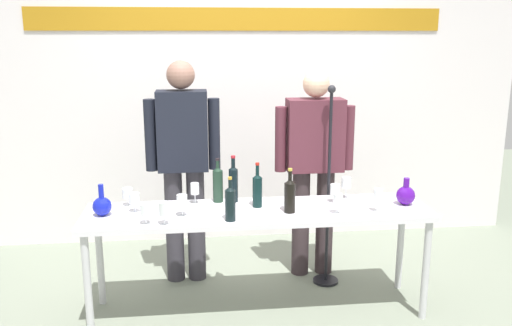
% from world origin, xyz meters
% --- Properties ---
extents(ground_plane, '(10.00, 10.00, 0.00)m').
position_xyz_m(ground_plane, '(0.00, 0.00, 0.00)').
color(ground_plane, gray).
extents(back_wall, '(5.30, 0.11, 3.00)m').
position_xyz_m(back_wall, '(0.00, 1.52, 1.50)').
color(back_wall, silver).
rests_on(back_wall, ground).
extents(display_table, '(2.37, 0.57, 0.76)m').
position_xyz_m(display_table, '(0.00, 0.00, 0.69)').
color(display_table, white).
rests_on(display_table, ground).
extents(decanter_blue_left, '(0.13, 0.13, 0.21)m').
position_xyz_m(decanter_blue_left, '(-1.04, -0.00, 0.83)').
color(decanter_blue_left, '#131DAF').
rests_on(decanter_blue_left, display_table).
extents(decanter_blue_right, '(0.13, 0.13, 0.19)m').
position_xyz_m(decanter_blue_right, '(1.05, -0.00, 0.83)').
color(decanter_blue_right, '#4B118F').
rests_on(decanter_blue_right, display_table).
extents(presenter_left, '(0.57, 0.22, 1.74)m').
position_xyz_m(presenter_left, '(-0.51, 0.59, 0.99)').
color(presenter_left, '#36333C').
rests_on(presenter_left, ground).
extents(presenter_right, '(0.63, 0.22, 1.66)m').
position_xyz_m(presenter_right, '(0.51, 0.59, 0.96)').
color(presenter_right, '#372B2F').
rests_on(presenter_right, ground).
extents(wine_bottle_0, '(0.07, 0.07, 0.29)m').
position_xyz_m(wine_bottle_0, '(-0.21, -0.20, 0.88)').
color(wine_bottle_0, black).
rests_on(wine_bottle_0, display_table).
extents(wine_bottle_1, '(0.07, 0.07, 0.34)m').
position_xyz_m(wine_bottle_1, '(-0.16, 0.21, 0.90)').
color(wine_bottle_1, black).
rests_on(wine_bottle_1, display_table).
extents(wine_bottle_2, '(0.07, 0.07, 0.32)m').
position_xyz_m(wine_bottle_2, '(-0.27, 0.22, 0.90)').
color(wine_bottle_2, '#1D3526').
rests_on(wine_bottle_2, display_table).
extents(wine_bottle_3, '(0.07, 0.07, 0.32)m').
position_xyz_m(wine_bottle_3, '(-0.00, 0.07, 0.89)').
color(wine_bottle_3, black).
rests_on(wine_bottle_3, display_table).
extents(wine_bottle_4, '(0.08, 0.08, 0.31)m').
position_xyz_m(wine_bottle_4, '(0.20, -0.08, 0.88)').
color(wine_bottle_4, black).
rests_on(wine_bottle_4, display_table).
extents(wine_glass_left_0, '(0.07, 0.07, 0.13)m').
position_xyz_m(wine_glass_left_0, '(-0.84, 0.04, 0.85)').
color(wine_glass_left_0, white).
rests_on(wine_glass_left_0, display_table).
extents(wine_glass_left_1, '(0.06, 0.06, 0.15)m').
position_xyz_m(wine_glass_left_1, '(-0.43, 0.19, 0.87)').
color(wine_glass_left_1, white).
rests_on(wine_glass_left_1, display_table).
extents(wine_glass_left_2, '(0.07, 0.07, 0.14)m').
position_xyz_m(wine_glass_left_2, '(-0.74, -0.21, 0.85)').
color(wine_glass_left_2, white).
rests_on(wine_glass_left_2, display_table).
extents(wine_glass_left_3, '(0.07, 0.07, 0.13)m').
position_xyz_m(wine_glass_left_3, '(-0.90, 0.19, 0.85)').
color(wine_glass_left_3, white).
rests_on(wine_glass_left_3, display_table).
extents(wine_glass_left_4, '(0.07, 0.07, 0.15)m').
position_xyz_m(wine_glass_left_4, '(-0.52, -0.08, 0.86)').
color(wine_glass_left_4, white).
rests_on(wine_glass_left_4, display_table).
extents(wine_glass_left_5, '(0.07, 0.07, 0.15)m').
position_xyz_m(wine_glass_left_5, '(-0.63, -0.23, 0.86)').
color(wine_glass_left_5, white).
rests_on(wine_glass_left_5, display_table).
extents(wine_glass_right_0, '(0.07, 0.07, 0.16)m').
position_xyz_m(wine_glass_right_0, '(0.67, 0.19, 0.87)').
color(wine_glass_right_0, white).
rests_on(wine_glass_right_0, display_table).
extents(wine_glass_right_1, '(0.07, 0.07, 0.13)m').
position_xyz_m(wine_glass_right_1, '(0.56, 0.10, 0.85)').
color(wine_glass_right_1, white).
rests_on(wine_glass_right_1, display_table).
extents(wine_glass_right_2, '(0.06, 0.06, 0.14)m').
position_xyz_m(wine_glass_right_2, '(0.52, -0.14, 0.85)').
color(wine_glass_right_2, white).
rests_on(wine_glass_right_2, display_table).
extents(wine_glass_right_3, '(0.06, 0.06, 0.16)m').
position_xyz_m(wine_glass_right_3, '(0.80, -0.13, 0.87)').
color(wine_glass_right_3, white).
rests_on(wine_glass_right_3, display_table).
extents(microphone_stand, '(0.20, 0.20, 1.57)m').
position_xyz_m(microphone_stand, '(0.59, 0.39, 0.53)').
color(microphone_stand, black).
rests_on(microphone_stand, ground).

